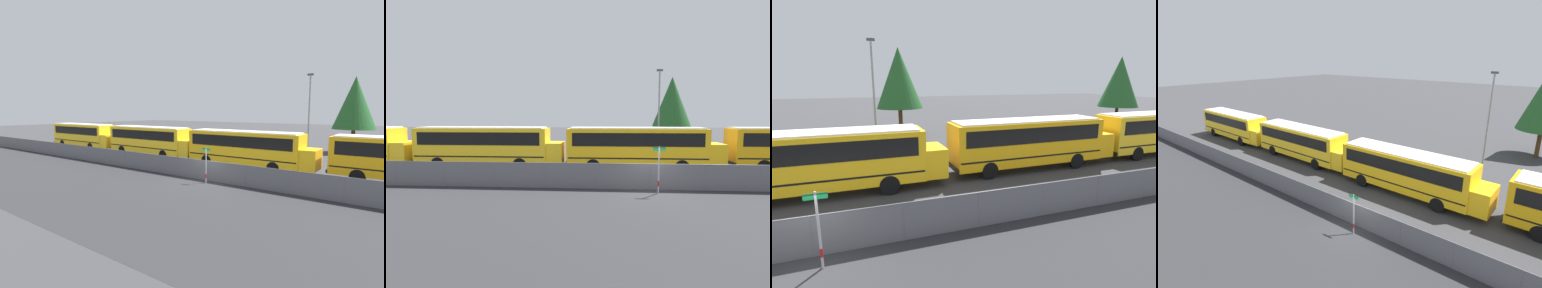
{
  "view_description": "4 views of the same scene",
  "coord_description": "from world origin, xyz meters",
  "views": [
    {
      "loc": [
        12.03,
        -18.45,
        5.25
      ],
      "look_at": [
        -5.56,
        5.55,
        1.89
      ],
      "focal_mm": 28.0,
      "sensor_mm": 36.0,
      "label": 1
    },
    {
      "loc": [
        -2.92,
        -17.27,
        4.22
      ],
      "look_at": [
        -4.55,
        5.38,
        2.14
      ],
      "focal_mm": 28.0,
      "sensor_mm": 36.0,
      "label": 2
    },
    {
      "loc": [
        1.63,
        -10.45,
        5.94
      ],
      "look_at": [
        8.17,
        7.26,
        1.89
      ],
      "focal_mm": 28.0,
      "sensor_mm": 36.0,
      "label": 3
    },
    {
      "loc": [
        10.27,
        -13.14,
        10.55
      ],
      "look_at": [
        -6.48,
        7.1,
        2.53
      ],
      "focal_mm": 28.0,
      "sensor_mm": 36.0,
      "label": 4
    }
  ],
  "objects": [
    {
      "name": "road_strip",
      "position": [
        0.0,
        -6.0,
        0.0
      ],
      "size": [
        107.74,
        12.0,
        0.01
      ],
      "color": "#2B2B2D",
      "rests_on": "ground_plane"
    },
    {
      "name": "tree_1",
      "position": [
        6.4,
        22.45,
        6.12
      ],
      "size": [
        4.9,
        4.9,
        9.32
      ],
      "color": "#51381E",
      "rests_on": "ground_plane"
    },
    {
      "name": "street_sign",
      "position": [
        0.34,
        -0.81,
        1.4
      ],
      "size": [
        0.7,
        0.09,
        2.61
      ],
      "color": "#B7B7BC",
      "rests_on": "ground_plane"
    },
    {
      "name": "fence",
      "position": [
        0.0,
        -0.0,
        0.78
      ],
      "size": [
        73.81,
        0.07,
        1.52
      ],
      "color": "#9EA0A5",
      "rests_on": "ground_plane"
    },
    {
      "name": "ground_plane",
      "position": [
        0.0,
        0.0,
        0.0
      ],
      "size": [
        200.0,
        200.0,
        0.0
      ],
      "primitive_type": "plane",
      "color": "#38383A"
    },
    {
      "name": "school_bus_2",
      "position": [
        0.14,
        6.06,
        2.02
      ],
      "size": [
        11.88,
        2.55,
        3.39
      ],
      "color": "yellow",
      "rests_on": "ground_plane"
    },
    {
      "name": "school_bus_1",
      "position": [
        -12.03,
        6.25,
        2.02
      ],
      "size": [
        11.88,
        2.55,
        3.39
      ],
      "color": "yellow",
      "rests_on": "ground_plane"
    },
    {
      "name": "light_pole",
      "position": [
        3.23,
        14.51,
        4.92
      ],
      "size": [
        0.6,
        0.24,
        9.07
      ],
      "color": "gray",
      "rests_on": "ground_plane"
    }
  ]
}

